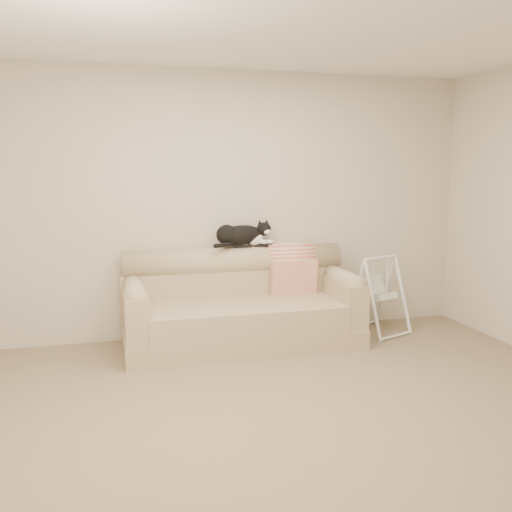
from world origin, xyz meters
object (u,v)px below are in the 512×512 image
at_px(baby_swing, 379,294).
at_px(remote_a, 242,246).
at_px(tuxedo_cat, 242,235).
at_px(remote_b, 263,245).
at_px(sofa, 240,307).

bearing_deg(baby_swing, remote_a, 170.05).
bearing_deg(tuxedo_cat, remote_b, -1.93).
bearing_deg(baby_swing, tuxedo_cat, 169.83).
bearing_deg(remote_b, sofa, -141.70).
relative_size(remote_a, tuxedo_cat, 0.28).
bearing_deg(remote_b, remote_a, 179.65).
distance_m(remote_b, tuxedo_cat, 0.24).
relative_size(sofa, remote_a, 12.20).
distance_m(remote_a, remote_b, 0.21).
xyz_separation_m(remote_b, tuxedo_cat, (-0.21, 0.01, 0.11)).
height_order(sofa, tuxedo_cat, tuxedo_cat).
bearing_deg(sofa, tuxedo_cat, 71.43).
relative_size(tuxedo_cat, baby_swing, 0.81).
bearing_deg(sofa, baby_swing, -0.36).
distance_m(remote_a, baby_swing, 1.48).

